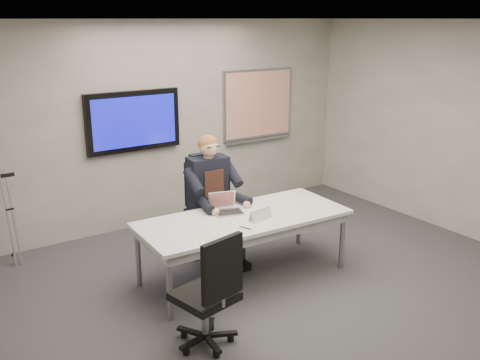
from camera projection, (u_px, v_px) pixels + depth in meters
floor at (304, 306)px, 5.43m from camera, size 6.00×6.00×0.02m
ceiling at (315, 19)px, 4.62m from camera, size 6.00×6.00×0.02m
wall_back at (166, 124)px, 7.41m from camera, size 6.00×0.02×2.80m
conference_table at (244, 223)px, 5.89m from camera, size 2.37×1.07×0.72m
tv_display at (134, 121)px, 7.07m from camera, size 1.30×0.09×0.80m
whiteboard at (258, 105)px, 8.17m from camera, size 1.25×0.08×1.10m
office_chair_far at (207, 225)px, 6.61m from camera, size 0.67×0.67×1.12m
office_chair_near at (209, 312)px, 4.68m from camera, size 0.61×0.61×1.09m
seated_person at (217, 212)px, 6.31m from camera, size 0.49×0.84×1.51m
crutch at (10, 215)px, 6.28m from camera, size 0.20×0.69×1.23m
laptop at (226, 207)px, 5.99m from camera, size 0.37×0.38×0.22m
name_tent at (260, 215)px, 5.76m from camera, size 0.29×0.12×0.11m
pen at (245, 228)px, 5.53m from camera, size 0.06×0.14×0.01m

